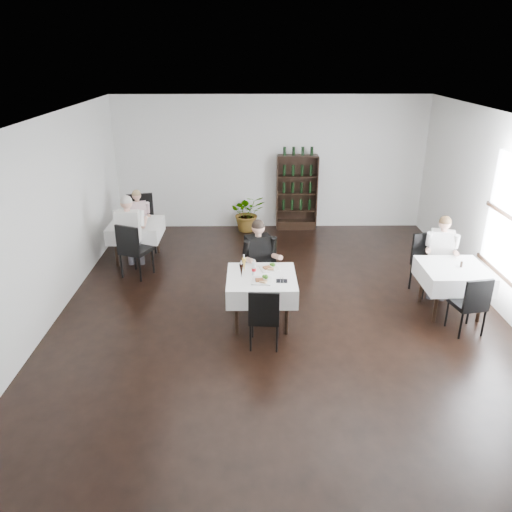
{
  "coord_description": "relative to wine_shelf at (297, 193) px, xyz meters",
  "views": [
    {
      "loc": [
        -0.46,
        -6.73,
        3.89
      ],
      "look_at": [
        -0.38,
        0.2,
        1.01
      ],
      "focal_mm": 35.0,
      "sensor_mm": 36.0,
      "label": 1
    }
  ],
  "objects": [
    {
      "name": "pilsner_lager",
      "position": [
        -1.16,
        -4.17,
        0.04
      ],
      "size": [
        0.07,
        0.07,
        0.29
      ],
      "color": "gold",
      "rests_on": "main_table"
    },
    {
      "name": "wine_shelf",
      "position": [
        0.0,
        0.0,
        0.0
      ],
      "size": [
        0.9,
        0.28,
        1.75
      ],
      "color": "black",
      "rests_on": "ground"
    },
    {
      "name": "diner_main",
      "position": [
        -0.92,
        -3.68,
        -0.02
      ],
      "size": [
        0.62,
        0.65,
        1.42
      ],
      "color": "#414048",
      "rests_on": "ground"
    },
    {
      "name": "room_shell",
      "position": [
        -0.6,
        -4.31,
        0.65
      ],
      "size": [
        9.0,
        9.0,
        9.0
      ],
      "color": "black",
      "rests_on": "ground"
    },
    {
      "name": "coke_bottle",
      "position": [
        -1.01,
        -4.26,
        0.02
      ],
      "size": [
        0.06,
        0.06,
        0.25
      ],
      "color": "silver",
      "rests_on": "main_table"
    },
    {
      "name": "main_table",
      "position": [
        -0.9,
        -4.31,
        -0.23
      ],
      "size": [
        1.03,
        1.03,
        0.77
      ],
      "color": "black",
      "rests_on": "ground"
    },
    {
      "name": "potted_tree",
      "position": [
        -1.12,
        -0.11,
        -0.42
      ],
      "size": [
        0.88,
        0.79,
        0.86
      ],
      "primitive_type": "imported",
      "rotation": [
        0.0,
        0.0,
        0.17
      ],
      "color": "#20581E",
      "rests_on": "ground"
    },
    {
      "name": "right_chair_near",
      "position": [
        2.12,
        -4.7,
        -0.32
      ],
      "size": [
        0.49,
        0.5,
        0.92
      ],
      "color": "black",
      "rests_on": "ground"
    },
    {
      "name": "right_chair_far",
      "position": [
        1.95,
        -3.27,
        -0.26
      ],
      "size": [
        0.56,
        0.57,
        1.02
      ],
      "color": "black",
      "rests_on": "ground"
    },
    {
      "name": "diner_right_far",
      "position": [
        2.13,
        -3.35,
        -0.05
      ],
      "size": [
        0.58,
        0.62,
        1.36
      ],
      "color": "#414048",
      "rests_on": "ground"
    },
    {
      "name": "left_table",
      "position": [
        -3.3,
        -1.81,
        -0.23
      ],
      "size": [
        0.98,
        0.98,
        0.77
      ],
      "color": "black",
      "rests_on": "ground"
    },
    {
      "name": "pilsner_dark",
      "position": [
        -1.2,
        -4.36,
        0.03
      ],
      "size": [
        0.06,
        0.06,
        0.27
      ],
      "color": "black",
      "rests_on": "main_table"
    },
    {
      "name": "plate_far",
      "position": [
        -0.77,
        -4.05,
        -0.06
      ],
      "size": [
        0.33,
        0.33,
        0.09
      ],
      "color": "white",
      "rests_on": "main_table"
    },
    {
      "name": "diner_left_far",
      "position": [
        -3.37,
        -1.23,
        -0.12
      ],
      "size": [
        0.52,
        0.55,
        1.26
      ],
      "color": "#414048",
      "rests_on": "ground"
    },
    {
      "name": "right_table",
      "position": [
        2.1,
        -4.01,
        -0.23
      ],
      "size": [
        0.98,
        0.98,
        0.77
      ],
      "color": "black",
      "rests_on": "ground"
    },
    {
      "name": "left_chair_near",
      "position": [
        -3.19,
        -2.66,
        -0.26
      ],
      "size": [
        0.62,
        0.62,
        1.03
      ],
      "color": "black",
      "rests_on": "ground"
    },
    {
      "name": "diner_left_near",
      "position": [
        -3.29,
        -2.35,
        0.02
      ],
      "size": [
        0.56,
        0.56,
        1.49
      ],
      "color": "#414048",
      "rests_on": "ground"
    },
    {
      "name": "plate_near",
      "position": [
        -0.9,
        -4.49,
        -0.06
      ],
      "size": [
        0.31,
        0.31,
        0.09
      ],
      "color": "white",
      "rests_on": "main_table"
    },
    {
      "name": "main_chair_far",
      "position": [
        -0.88,
        -3.64,
        -0.23
      ],
      "size": [
        0.5,
        0.51,
        1.09
      ],
      "color": "black",
      "rests_on": "ground"
    },
    {
      "name": "pepper_mill",
      "position": [
        2.2,
        -4.02,
        -0.03
      ],
      "size": [
        0.04,
        0.04,
        0.09
      ],
      "primitive_type": "cylinder",
      "rotation": [
        0.0,
        0.0,
        -0.16
      ],
      "color": "black",
      "rests_on": "right_table"
    },
    {
      "name": "main_chair_near",
      "position": [
        -0.88,
        -5.04,
        -0.32
      ],
      "size": [
        0.45,
        0.45,
        0.92
      ],
      "color": "black",
      "rests_on": "ground"
    },
    {
      "name": "left_chair_far",
      "position": [
        -3.31,
        -1.24,
        -0.19
      ],
      "size": [
        0.63,
        0.64,
        1.16
      ],
      "color": "black",
      "rests_on": "ground"
    },
    {
      "name": "napkin_cutlery",
      "position": [
        -0.61,
        -4.49,
        -0.07
      ],
      "size": [
        0.17,
        0.18,
        0.02
      ],
      "color": "black",
      "rests_on": "main_table"
    }
  ]
}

